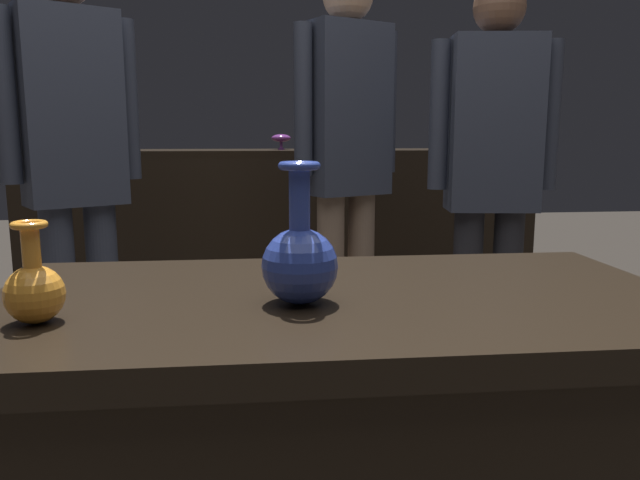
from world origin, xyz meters
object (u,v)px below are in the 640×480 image
object	(u,v)px
shelf_vase_right	(383,136)
visitor_center_back	(347,153)
shelf_vase_center	(281,138)
visitor_near_right	(492,169)
vase_tall_behind	(34,289)
visitor_near_left	(74,158)
vase_centerpiece	(300,259)
shelf_vase_far_left	(71,137)

from	to	relation	value
shelf_vase_right	visitor_center_back	distance (m)	0.78
shelf_vase_center	visitor_center_back	size ratio (longest dim) A/B	0.06
shelf_vase_right	visitor_near_right	size ratio (longest dim) A/B	0.07
vase_tall_behind	visitor_center_back	bearing A→B (deg)	65.85
vase_tall_behind	shelf_vase_right	xyz separation A→B (m)	(0.99, 2.26, 0.21)
visitor_near_right	vase_tall_behind	bearing A→B (deg)	54.87
visitor_near_left	vase_centerpiece	bearing A→B (deg)	87.96
vase_tall_behind	shelf_vase_far_left	xyz separation A→B (m)	(-0.57, 2.30, 0.20)
vase_centerpiece	visitor_near_left	xyz separation A→B (m)	(-0.69, 1.24, 0.12)
vase_tall_behind	visitor_near_left	world-z (taller)	visitor_near_left
visitor_near_left	shelf_vase_far_left	bearing A→B (deg)	-105.11
shelf_vase_far_left	visitor_near_right	bearing A→B (deg)	-29.69
visitor_near_right	visitor_near_left	world-z (taller)	visitor_near_left
shelf_vase_far_left	visitor_near_left	world-z (taller)	visitor_near_left
vase_tall_behind	visitor_near_right	bearing A→B (deg)	47.30
shelf_vase_far_left	shelf_vase_right	bearing A→B (deg)	-1.63
shelf_vase_center	visitor_near_left	distance (m)	1.26
vase_centerpiece	visitor_near_right	xyz separation A→B (m)	(0.80, 1.23, 0.07)
shelf_vase_right	visitor_near_right	distance (m)	0.99
shelf_vase_center	visitor_near_right	world-z (taller)	visitor_near_right
shelf_vase_right	visitor_center_back	world-z (taller)	visitor_center_back
shelf_vase_center	visitor_near_right	bearing A→B (deg)	-54.55
vase_tall_behind	visitor_near_left	xyz separation A→B (m)	(-0.29, 1.31, 0.14)
vase_tall_behind	shelf_vase_center	world-z (taller)	shelf_vase_center
shelf_vase_center	visitor_near_left	size ratio (longest dim) A/B	0.06
vase_centerpiece	vase_tall_behind	world-z (taller)	vase_centerpiece
shelf_vase_far_left	visitor_near_left	size ratio (longest dim) A/B	0.11
visitor_near_right	visitor_center_back	distance (m)	0.56
shelf_vase_center	shelf_vase_right	bearing A→B (deg)	-6.52
vase_centerpiece	visitor_near_right	bearing A→B (deg)	56.92
visitor_near_right	visitor_center_back	size ratio (longest dim) A/B	0.95
shelf_vase_far_left	visitor_near_left	distance (m)	1.03
vase_tall_behind	shelf_vase_far_left	distance (m)	2.38
shelf_vase_center	visitor_center_back	bearing A→B (deg)	-73.81
shelf_vase_right	visitor_near_left	distance (m)	1.59
shelf_vase_far_left	shelf_vase_center	size ratio (longest dim) A/B	1.86
shelf_vase_right	shelf_vase_far_left	world-z (taller)	shelf_vase_far_left
vase_tall_behind	shelf_vase_right	bearing A→B (deg)	66.44
vase_centerpiece	visitor_near_left	world-z (taller)	visitor_near_left
visitor_near_right	visitor_center_back	bearing A→B (deg)	-18.55
visitor_near_right	visitor_near_left	xyz separation A→B (m)	(-1.49, 0.01, 0.05)
vase_tall_behind	visitor_near_right	world-z (taller)	visitor_near_right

